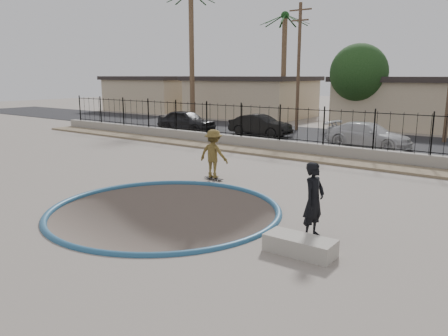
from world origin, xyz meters
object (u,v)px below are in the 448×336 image
videographer (314,200)px  car_b (260,125)px  concrete_ledge (300,245)px  car_a (186,121)px  car_c (368,135)px  skater (214,156)px  skateboard (214,178)px

videographer → car_b: size_ratio=0.45×
concrete_ledge → car_a: car_a is taller
car_b → car_c: (7.46, -0.53, -0.01)m
skater → car_c: (2.22, 11.22, -0.21)m
videographer → car_c: bearing=18.9°
videographer → car_c: (-3.57, 14.57, -0.23)m
videographer → car_b: videographer is taller
skater → videographer: bearing=144.7°
concrete_ledge → car_a: 22.57m
car_a → skateboard: bearing=-136.5°
concrete_ledge → videographer: bearing=101.5°
skater → concrete_ledge: 7.56m
car_a → car_b: (5.54, 1.18, -0.06)m
car_a → car_b: 5.66m
car_b → car_c: bearing=-95.9°
skateboard → car_b: car_b is taller
car_b → car_a: bearing=100.2°
skater → car_a: bearing=-49.7°
car_b → car_c: car_b is taller
car_b → car_c: 7.48m
skateboard → car_a: bearing=140.4°
skateboard → car_b: bearing=118.9°
skateboard → car_c: 11.45m
skater → car_a: 15.09m
videographer → car_a: bearing=55.1°
concrete_ledge → skater: bearing=143.3°
concrete_ledge → car_c: bearing=103.6°
skateboard → videographer: bearing=-25.3°
skater → videographer: size_ratio=0.98×
car_b → videographer: bearing=-145.7°
videographer → car_c: size_ratio=0.40×
car_a → car_c: size_ratio=0.94×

